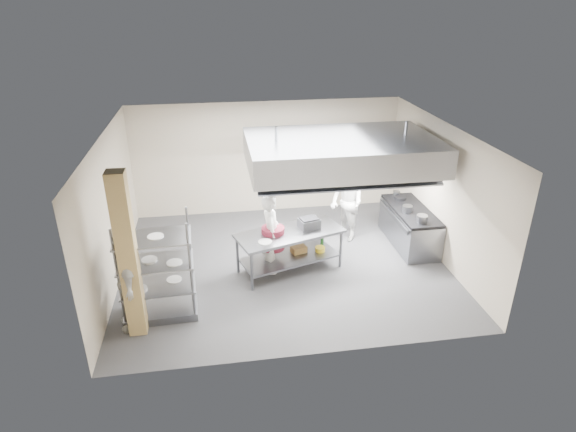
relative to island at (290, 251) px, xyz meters
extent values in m
plane|color=#39393B|center=(-0.08, 0.25, -0.46)|extent=(7.00, 7.00, 0.00)
plane|color=silver|center=(-0.08, 0.25, 2.54)|extent=(7.00, 7.00, 0.00)
plane|color=#BFAF97|center=(-0.08, 3.25, 1.04)|extent=(7.00, 0.00, 7.00)
plane|color=#BFAF97|center=(-3.58, 0.25, 1.04)|extent=(0.00, 6.00, 6.00)
plane|color=#BFAF97|center=(3.42, 0.25, 1.04)|extent=(0.00, 6.00, 6.00)
cube|color=tan|center=(-2.98, -1.65, 1.04)|extent=(0.30, 0.30, 3.00)
cube|color=gray|center=(1.22, 0.65, 1.94)|extent=(4.00, 2.50, 0.60)
cube|color=white|center=(0.32, 0.65, 1.62)|extent=(1.60, 0.12, 0.04)
cube|color=white|center=(2.12, 0.65, 1.62)|extent=(1.60, 0.12, 0.04)
cube|color=gray|center=(1.72, 3.09, 1.04)|extent=(1.50, 0.28, 0.04)
cube|color=gray|center=(0.00, 0.00, 0.42)|extent=(2.43, 1.58, 0.06)
cube|color=slate|center=(0.00, 0.00, -0.16)|extent=(2.23, 1.43, 0.04)
cube|color=gray|center=(3.00, 0.75, -0.04)|extent=(0.80, 2.00, 0.84)
cube|color=black|center=(3.00, 0.75, 0.41)|extent=(0.78, 1.96, 0.06)
imported|color=silver|center=(-0.38, 0.06, 0.42)|extent=(0.46, 0.66, 1.74)
imported|color=white|center=(1.58, 1.28, 0.47)|extent=(0.98, 1.09, 1.85)
imported|color=silver|center=(-3.08, -1.46, 0.49)|extent=(0.66, 1.17, 1.89)
cube|color=slate|center=(0.44, 0.14, 0.56)|extent=(0.48, 0.41, 0.20)
cube|color=brown|center=(0.22, 0.16, -0.06)|extent=(0.38, 0.31, 0.14)
cylinder|color=gray|center=(2.83, 0.59, 0.53)|extent=(0.23, 0.23, 0.16)
cylinder|color=white|center=(-2.62, -1.20, 0.18)|extent=(0.28, 0.28, 0.05)
camera|label=1|loc=(-1.45, -8.91, 4.99)|focal=30.00mm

